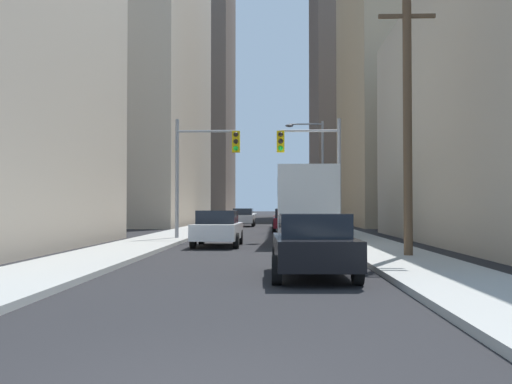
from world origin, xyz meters
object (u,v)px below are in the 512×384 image
city_bus (307,202)px  sedan_maroon (287,220)px  sedan_red (285,218)px  sedan_silver (243,217)px  sedan_black (313,245)px  sedan_white (218,228)px  traffic_signal_near_left (204,159)px  traffic_signal_near_right (312,159)px

city_bus → sedan_maroon: 9.10m
sedan_red → sedan_silver: bearing=146.4°
sedan_black → sedan_white: (-3.32, 10.70, 0.00)m
sedan_maroon → sedan_red: bearing=89.8°
sedan_maroon → sedan_silver: same height
city_bus → sedan_black: bearing=-92.6°
city_bus → traffic_signal_near_left: 5.51m
city_bus → sedan_white: bearing=-131.3°
sedan_white → traffic_signal_near_right: traffic_signal_near_right is taller
sedan_black → sedan_maroon: size_ratio=1.01×
sedan_black → traffic_signal_near_right: size_ratio=0.71×
sedan_black → sedan_maroon: 24.24m
sedan_black → traffic_signal_near_left: 15.71m
sedan_black → traffic_signal_near_right: bearing=86.4°
city_bus → traffic_signal_near_left: (-5.08, -0.52, 2.09)m
sedan_black → traffic_signal_near_right: (0.93, 14.73, 3.24)m
traffic_signal_near_left → traffic_signal_near_right: (5.33, -0.00, -0.00)m
sedan_white → traffic_signal_near_left: traffic_signal_near_left is taller
sedan_maroon → sedan_silver: size_ratio=0.99×
city_bus → traffic_signal_near_left: traffic_signal_near_left is taller
sedan_red → traffic_signal_near_left: size_ratio=0.71×
city_bus → sedan_black: (-0.68, -15.25, -1.16)m
sedan_white → traffic_signal_near_left: 5.28m
sedan_white → sedan_maroon: size_ratio=1.01×
city_bus → sedan_white: 6.16m
city_bus → sedan_maroon: size_ratio=2.76×
traffic_signal_near_left → traffic_signal_near_right: size_ratio=1.00×
sedan_silver → traffic_signal_near_right: size_ratio=0.71×
sedan_black → sedan_silver: (-3.57, 35.42, 0.00)m
traffic_signal_near_left → traffic_signal_near_right: same height
city_bus → sedan_maroon: city_bus is taller
sedan_white → sedan_silver: size_ratio=1.00×
sedan_red → city_bus: bearing=-87.6°
sedan_maroon → traffic_signal_near_left: size_ratio=0.70×
city_bus → sedan_black: size_ratio=2.73×
traffic_signal_near_left → traffic_signal_near_right: 5.33m
sedan_maroon → traffic_signal_near_left: traffic_signal_near_left is taller
sedan_black → traffic_signal_near_left: traffic_signal_near_left is taller
sedan_maroon → sedan_red: size_ratio=0.99×
city_bus → sedan_black: city_bus is taller
sedan_black → city_bus: bearing=87.4°
sedan_white → traffic_signal_near_left: bearing=105.1°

